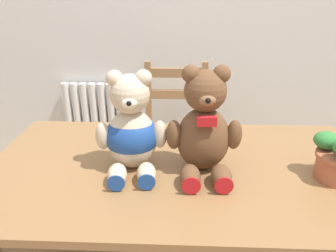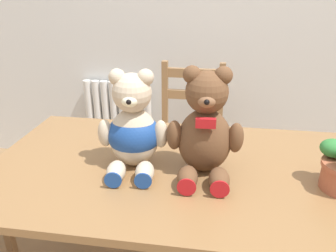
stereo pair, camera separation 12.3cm
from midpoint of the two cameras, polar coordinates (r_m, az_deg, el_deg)
The scene contains 5 objects.
radiator at distance 2.71m, azimuth -7.22°, elevation -0.12°, with size 0.55×0.10×0.70m.
dining_table at distance 1.36m, azimuth 4.93°, elevation -10.29°, with size 1.55×0.87×0.73m.
wooden_chair_behind at distance 2.18m, azimuth 5.41°, elevation -2.22°, with size 0.42×0.43×0.93m.
teddy_bear_left at distance 1.25m, azimuth -3.28°, elevation -0.68°, with size 0.27×0.29×0.39m.
teddy_bear_right at distance 1.21m, azimuth 9.37°, elevation -0.67°, with size 0.29×0.28×0.41m.
Camera 2 is at (0.12, -0.69, 1.39)m, focal length 35.00 mm.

